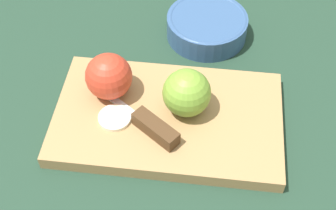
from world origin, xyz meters
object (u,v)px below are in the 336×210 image
knife (152,126)px  bowl (207,25)px  apple_half_left (187,93)px  apple_half_right (109,77)px

knife → bowl: 0.25m
apple_half_left → apple_half_right: (0.12, 0.00, -0.00)m
apple_half_right → bowl: 0.23m
apple_half_right → apple_half_left: bearing=98.1°
apple_half_left → apple_half_right: same height
apple_half_left → knife: apple_half_left is taller
apple_half_left → apple_half_right: size_ratio=1.01×
apple_half_right → knife: size_ratio=0.45×
knife → bowl: size_ratio=1.12×
bowl → knife: bearing=85.0°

